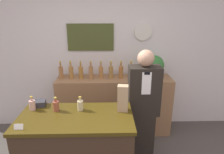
{
  "coord_description": "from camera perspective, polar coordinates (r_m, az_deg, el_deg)",
  "views": [
    {
      "loc": [
        0.06,
        -1.44,
        2.09
      ],
      "look_at": [
        0.12,
        1.12,
        1.23
      ],
      "focal_mm": 32.0,
      "sensor_mm": 36.0,
      "label": 1
    }
  ],
  "objects": [
    {
      "name": "counter_bottle_0",
      "position": [
        2.52,
        -21.84,
        -7.37
      ],
      "size": [
        0.07,
        0.07,
        0.17
      ],
      "color": "tan",
      "rests_on": "display_counter"
    },
    {
      "name": "shelf_bottle_4",
      "position": [
        3.3,
        -3.17,
        1.45
      ],
      "size": [
        0.07,
        0.07,
        0.3
      ],
      "color": "#A56D3A",
      "rests_on": "back_shelf"
    },
    {
      "name": "shelf_bottle_7",
      "position": [
        3.32,
        5.42,
        1.49
      ],
      "size": [
        0.07,
        0.07,
        0.3
      ],
      "color": "olive",
      "rests_on": "back_shelf"
    },
    {
      "name": "shelf_bottle_0",
      "position": [
        3.4,
        -14.37,
        1.4
      ],
      "size": [
        0.07,
        0.07,
        0.3
      ],
      "color": "#96653B",
      "rests_on": "back_shelf"
    },
    {
      "name": "shelf_bottle_8",
      "position": [
        3.34,
        8.25,
        1.48
      ],
      "size": [
        0.07,
        0.07,
        0.3
      ],
      "color": "#9E6A38",
      "rests_on": "back_shelf"
    },
    {
      "name": "paper_bag",
      "position": [
        2.29,
        3.1,
        -6.06
      ],
      "size": [
        0.13,
        0.11,
        0.31
      ],
      "color": "tan",
      "rests_on": "display_counter"
    },
    {
      "name": "display_counter",
      "position": [
        2.55,
        -9.7,
        -20.5
      ],
      "size": [
        1.27,
        0.66,
        0.98
      ],
      "color": "#382619",
      "rests_on": "ground_plane"
    },
    {
      "name": "price_card_left",
      "position": [
        2.21,
        -25.15,
        -12.76
      ],
      "size": [
        0.09,
        0.02,
        0.06
      ],
      "color": "white",
      "rests_on": "display_counter"
    },
    {
      "name": "shelf_bottle_3",
      "position": [
        3.31,
        -6.04,
        1.41
      ],
      "size": [
        0.07,
        0.07,
        0.3
      ],
      "color": "#9E6D3F",
      "rests_on": "back_shelf"
    },
    {
      "name": "back_shelf",
      "position": [
        3.53,
        0.63,
        -8.05
      ],
      "size": [
        1.93,
        0.45,
        1.0
      ],
      "color": "#8E6642",
      "rests_on": "ground_plane"
    },
    {
      "name": "shopkeeper",
      "position": [
        2.77,
        8.85,
        -9.04
      ],
      "size": [
        0.41,
        0.26,
        1.62
      ],
      "color": "black",
      "rests_on": "ground_plane"
    },
    {
      "name": "shelf_bottle_6",
      "position": [
        3.32,
        2.56,
        1.53
      ],
      "size": [
        0.07,
        0.07,
        0.3
      ],
      "color": "#A06632",
      "rests_on": "back_shelf"
    },
    {
      "name": "gift_box",
      "position": [
        2.6,
        -19.73,
        -7.05
      ],
      "size": [
        0.14,
        0.15,
        0.07
      ],
      "color": "#2D2D33",
      "rests_on": "display_counter"
    },
    {
      "name": "back_wall",
      "position": [
        3.51,
        -2.39,
        6.6
      ],
      "size": [
        5.2,
        0.09,
        2.7
      ],
      "color": "silver",
      "rests_on": "ground_plane"
    },
    {
      "name": "shelf_bottle_5",
      "position": [
        3.3,
        -0.3,
        1.49
      ],
      "size": [
        0.07,
        0.07,
        0.3
      ],
      "color": "olive",
      "rests_on": "back_shelf"
    },
    {
      "name": "counter_bottle_1",
      "position": [
        2.41,
        -15.7,
        -7.91
      ],
      "size": [
        0.07,
        0.07,
        0.17
      ],
      "color": "brown",
      "rests_on": "display_counter"
    },
    {
      "name": "counter_bottle_2",
      "position": [
        2.37,
        -9.05,
        -7.92
      ],
      "size": [
        0.07,
        0.07,
        0.17
      ],
      "color": "tan",
      "rests_on": "display_counter"
    },
    {
      "name": "shelf_bottle_1",
      "position": [
        3.37,
        -11.63,
        1.44
      ],
      "size": [
        0.07,
        0.07,
        0.3
      ],
      "color": "#A17037",
      "rests_on": "back_shelf"
    },
    {
      "name": "shelf_bottle_2",
      "position": [
        3.33,
        -8.87,
        1.4
      ],
      "size": [
        0.07,
        0.07,
        0.3
      ],
      "color": "#9F6C30",
      "rests_on": "back_shelf"
    },
    {
      "name": "potted_plant",
      "position": [
        3.37,
        11.97,
        3.11
      ],
      "size": [
        0.32,
        0.32,
        0.38
      ],
      "color": "#B27047",
      "rests_on": "back_shelf"
    }
  ]
}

